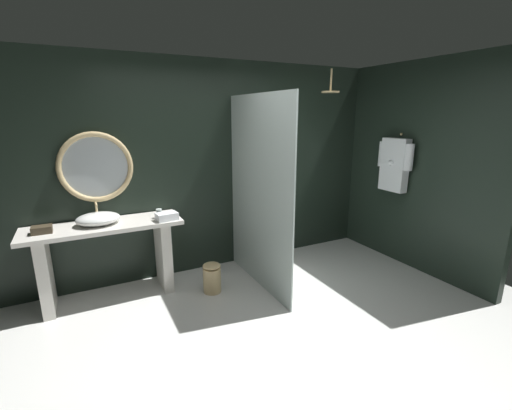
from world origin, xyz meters
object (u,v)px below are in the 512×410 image
toilet (274,251)px  round_wall_mirror (96,167)px  tissue_box (42,230)px  folded_hand_towel (167,216)px  vessel_sink (98,219)px  hanging_bathrobe (395,163)px  waste_bin (212,277)px  tumbler_cup (159,214)px  rain_shower_head (331,90)px

toilet → round_wall_mirror: bearing=168.4°
toilet → tissue_box: bearing=177.1°
toilet → folded_hand_towel: (-1.35, 0.00, 0.65)m
vessel_sink → hanging_bathrobe: size_ratio=0.57×
tissue_box → waste_bin: tissue_box is taller
folded_hand_towel → vessel_sink: bearing=165.7°
vessel_sink → round_wall_mirror: size_ratio=0.57×
vessel_sink → waste_bin: 1.37m
tumbler_cup → hanging_bathrobe: size_ratio=0.14×
toilet → vessel_sink: bearing=175.0°
vessel_sink → hanging_bathrobe: 3.64m
rain_shower_head → folded_hand_towel: rain_shower_head is taller
vessel_sink → toilet: 2.14m
tumbler_cup → waste_bin: (0.46, -0.35, -0.72)m
round_wall_mirror → waste_bin: bearing=-31.6°
rain_shower_head → hanging_bathrobe: rain_shower_head is taller
waste_bin → vessel_sink: bearing=159.3°
vessel_sink → tissue_box: (-0.51, -0.05, -0.03)m
tissue_box → rain_shower_head: rain_shower_head is taller
round_wall_mirror → rain_shower_head: size_ratio=2.66×
tissue_box → toilet: (2.53, -0.13, -0.64)m
tissue_box → hanging_bathrobe: (4.07, -0.57, 0.46)m
waste_bin → folded_hand_towel: size_ratio=1.57×
round_wall_mirror → folded_hand_towel: 0.91m
waste_bin → folded_hand_towel: (-0.41, 0.24, 0.71)m
waste_bin → hanging_bathrobe: bearing=-5.0°
hanging_bathrobe → toilet: size_ratio=1.29×
hanging_bathrobe → waste_bin: hanging_bathrobe is taller
rain_shower_head → toilet: rain_shower_head is taller
waste_bin → toilet: bearing=13.8°
waste_bin → round_wall_mirror: bearing=148.4°
vessel_sink → tissue_box: bearing=-174.6°
round_wall_mirror → tumbler_cup: bearing=-26.4°
toilet → tumbler_cup: bearing=175.1°
tumbler_cup → round_wall_mirror: round_wall_mirror is taller
vessel_sink → tissue_box: 0.51m
waste_bin → rain_shower_head: bearing=6.3°
rain_shower_head → tissue_box: bearing=177.0°
tumbler_cup → rain_shower_head: rain_shower_head is taller
vessel_sink → waste_bin: bearing=-20.7°
tumbler_cup → waste_bin: tumbler_cup is taller
round_wall_mirror → hanging_bathrobe: (3.52, -0.85, -0.07)m
tumbler_cup → round_wall_mirror: (-0.57, 0.28, 0.51)m
rain_shower_head → waste_bin: size_ratio=0.82×
tissue_box → folded_hand_towel: bearing=-6.0°
tissue_box → waste_bin: bearing=-12.8°
tumbler_cup → hanging_bathrobe: bearing=-10.9°
rain_shower_head → hanging_bathrobe: size_ratio=0.38×
tissue_box → round_wall_mirror: size_ratio=0.24×
tissue_box → round_wall_mirror: bearing=26.5°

